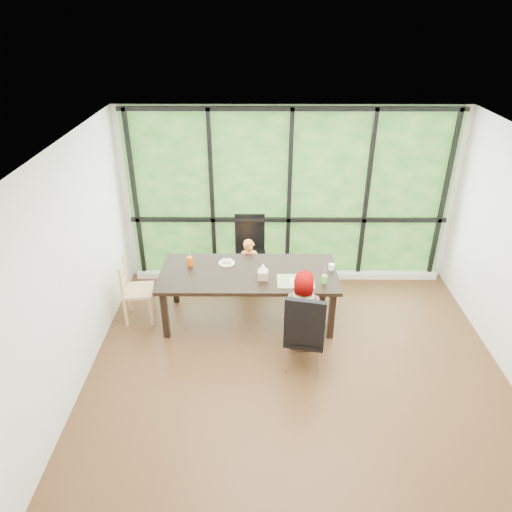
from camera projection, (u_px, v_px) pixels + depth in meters
name	position (u px, v px, depth m)	size (l,w,h in m)	color
ground	(296.00, 368.00, 5.78)	(5.00, 5.00, 0.00)	black
back_wall	(289.00, 197.00, 7.11)	(5.00, 5.00, 0.00)	silver
foliage_backdrop	(289.00, 197.00, 7.10)	(4.80, 0.02, 2.65)	#1B501B
window_mullions	(289.00, 198.00, 7.06)	(4.80, 0.06, 2.65)	black
window_sill	(287.00, 275.00, 7.65)	(4.80, 0.12, 0.10)	silver
dining_table	(249.00, 296.00, 6.51)	(2.36, 1.04, 0.75)	black
chair_window_leather	(250.00, 251.00, 7.31)	(0.46, 0.46, 1.08)	black
chair_interior_leather	(306.00, 330.00, 5.57)	(0.46, 0.46, 1.08)	black
chair_end_beech	(138.00, 291.00, 6.49)	(0.42, 0.40, 0.90)	tan
child_toddler	(250.00, 268.00, 7.02)	(0.33, 0.22, 0.91)	orange
child_older	(304.00, 310.00, 5.92)	(0.53, 0.34, 1.08)	slate
placemat	(296.00, 281.00, 6.13)	(0.48, 0.35, 0.01)	tan
plate_far	(227.00, 263.00, 6.54)	(0.22, 0.22, 0.01)	white
plate_near	(298.00, 282.00, 6.11)	(0.22, 0.22, 0.01)	white
orange_cup	(190.00, 261.00, 6.47)	(0.08, 0.08, 0.13)	#EA4E00
green_cup	(324.00, 279.00, 6.07)	(0.07, 0.07, 0.11)	#4ECA2F
white_mug	(331.00, 267.00, 6.38)	(0.08, 0.08, 0.08)	white
tissue_box	(263.00, 275.00, 6.16)	(0.14, 0.14, 0.12)	tan
crepe_rolls_far	(227.00, 261.00, 6.53)	(0.15, 0.12, 0.04)	tan
crepe_rolls_near	(298.00, 280.00, 6.09)	(0.15, 0.12, 0.04)	tan
straw_white	(189.00, 255.00, 6.42)	(0.01, 0.01, 0.20)	white
straw_pink	(325.00, 273.00, 6.02)	(0.01, 0.01, 0.20)	pink
tissue	(263.00, 267.00, 6.11)	(0.12, 0.12, 0.11)	white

